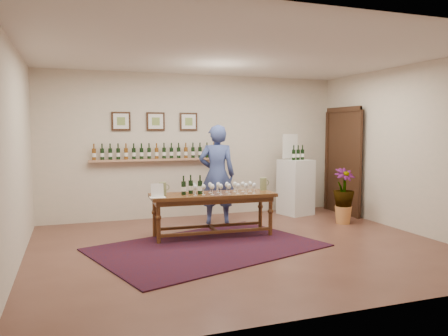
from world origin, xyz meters
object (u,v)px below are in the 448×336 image
object	(u,v)px
potted_plant	(344,196)
person	(217,175)
display_pedestal	(296,187)
tasting_table	(213,200)

from	to	relation	value
potted_plant	person	bearing A→B (deg)	160.18
display_pedestal	person	xyz separation A→B (m)	(-1.79, -0.30, 0.35)
potted_plant	display_pedestal	bearing A→B (deg)	109.73
tasting_table	person	bearing A→B (deg)	70.69
tasting_table	display_pedestal	world-z (taller)	display_pedestal
tasting_table	potted_plant	distance (m)	2.57
tasting_table	person	size ratio (longest dim) A/B	1.12
display_pedestal	tasting_table	bearing A→B (deg)	-150.31
display_pedestal	person	world-z (taller)	person
potted_plant	person	distance (m)	2.35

